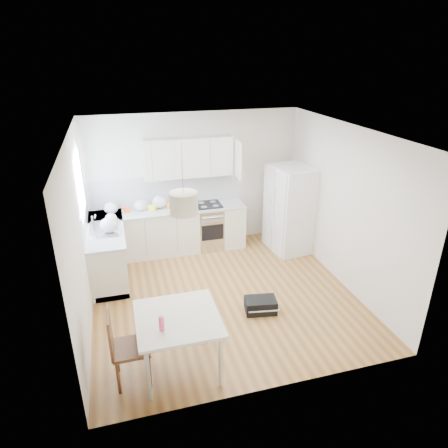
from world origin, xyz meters
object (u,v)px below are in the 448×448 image
object	(u,v)px
dining_table	(178,323)
gym_bag	(261,305)
refrigerator	(291,209)
dining_chair	(131,346)

from	to	relation	value
dining_table	gym_bag	xyz separation A→B (m)	(1.42, 0.86, -0.59)
refrigerator	gym_bag	xyz separation A→B (m)	(-1.31, -1.88, -0.75)
refrigerator	dining_chair	world-z (taller)	refrigerator
refrigerator	dining_chair	distance (m)	4.34
dining_table	dining_chair	world-z (taller)	dining_chair
refrigerator	dining_table	bearing A→B (deg)	-141.10
dining_table	dining_chair	bearing A→B (deg)	-176.67
dining_table	gym_bag	bearing A→B (deg)	31.71
refrigerator	gym_bag	distance (m)	2.42
dining_chair	gym_bag	size ratio (longest dim) A/B	2.14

